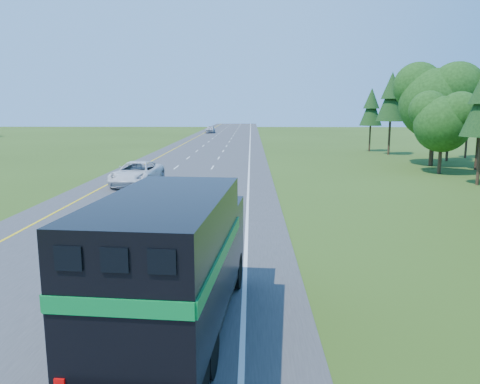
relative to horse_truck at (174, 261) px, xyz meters
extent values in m
cube|color=#38383A|center=(-3.75, 38.19, -2.09)|extent=(15.00, 260.00, 0.04)
cube|color=yellow|center=(-9.25, 38.19, -2.06)|extent=(0.15, 260.00, 0.01)
cube|color=white|center=(1.75, 38.19, -2.06)|extent=(0.15, 260.00, 0.01)
cylinder|color=black|center=(-0.84, 3.61, -1.47)|extent=(0.48, 1.22, 1.19)
cylinder|color=black|center=(1.43, 3.42, -1.47)|extent=(0.48, 1.22, 1.19)
cylinder|color=black|center=(-1.28, -1.58, -1.47)|extent=(0.48, 1.22, 1.19)
cylinder|color=black|center=(0.99, -1.77, -1.47)|extent=(0.48, 1.22, 1.19)
cylinder|color=black|center=(-1.39, -2.87, -1.47)|extent=(0.48, 1.22, 1.19)
cube|color=black|center=(0.00, 0.06, -1.34)|extent=(3.33, 8.87, 0.30)
cube|color=black|center=(0.29, 3.41, -0.16)|extent=(2.81, 2.17, 2.06)
cube|color=black|center=(0.37, 4.40, 0.39)|extent=(2.38, 0.27, 0.65)
cube|color=black|center=(-0.06, -0.70, 0.30)|extent=(3.24, 6.50, 2.98)
cube|color=#067B2E|center=(-0.33, -3.86, 0.45)|extent=(2.71, 0.27, 0.33)
cube|color=#067B2E|center=(-1.43, -0.58, 0.45)|extent=(0.58, 6.27, 0.33)
cube|color=#067B2E|center=(1.31, -0.82, 0.45)|extent=(0.58, 6.27, 0.33)
cube|color=black|center=(-1.14, -3.79, 1.31)|extent=(0.49, 0.08, 0.43)
cube|color=black|center=(-0.33, -3.86, 1.31)|extent=(0.49, 0.08, 0.43)
cube|color=black|center=(0.48, -3.92, 1.31)|extent=(0.49, 0.08, 0.43)
cube|color=#B20505|center=(-1.46, -3.76, -1.02)|extent=(0.20, 0.06, 0.15)
imported|color=silver|center=(-6.90, 24.41, -1.17)|extent=(3.44, 6.63, 1.79)
imported|color=#B3B2BA|center=(-7.80, 100.65, -1.21)|extent=(2.11, 5.06, 1.71)
camera|label=1|loc=(1.95, -11.30, 3.82)|focal=35.00mm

